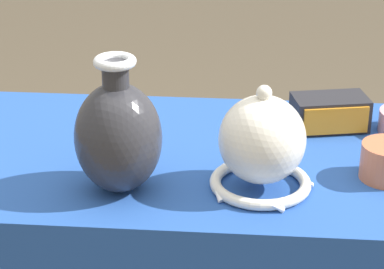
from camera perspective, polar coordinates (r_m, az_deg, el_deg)
The scene contains 4 objects.
display_table at distance 1.63m, azimuth 0.32°, elevation -4.11°, with size 1.13×0.63×0.70m.
vase_tall_bulbous at distance 1.42m, azimuth -5.65°, elevation -0.07°, with size 0.17×0.17×0.27m.
vase_dome_bell at distance 1.43m, azimuth 5.34°, elevation -0.88°, with size 0.20×0.21×0.21m.
mosaic_tile_box at distance 1.73m, azimuth 10.45°, elevation 1.64°, with size 0.18×0.13×0.08m.
Camera 1 is at (0.11, -1.44, 1.41)m, focal length 70.00 mm.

